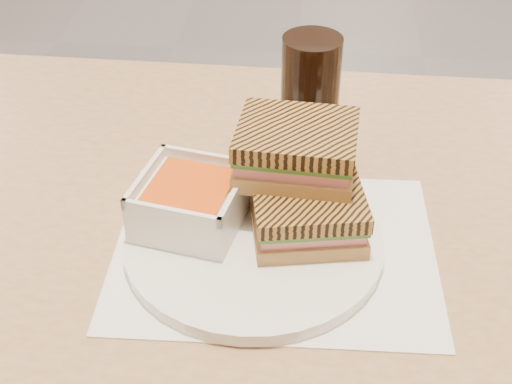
# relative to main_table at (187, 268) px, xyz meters

# --- Properties ---
(main_table) EXTENTS (1.21, 0.72, 0.75)m
(main_table) POSITION_rel_main_table_xyz_m (0.00, 0.00, 0.00)
(main_table) COLOR tan
(main_table) RESTS_ON ground
(tray_liner) EXTENTS (0.36, 0.28, 0.00)m
(tray_liner) POSITION_rel_main_table_xyz_m (0.12, -0.08, 0.11)
(tray_liner) COLOR white
(tray_liner) RESTS_ON main_table
(plate) EXTENTS (0.29, 0.29, 0.02)m
(plate) POSITION_rel_main_table_xyz_m (0.10, -0.08, 0.12)
(plate) COLOR white
(plate) RESTS_ON tray_liner
(soup_bowl) EXTENTS (0.13, 0.13, 0.06)m
(soup_bowl) POSITION_rel_main_table_xyz_m (0.02, -0.06, 0.16)
(soup_bowl) COLOR white
(soup_bowl) RESTS_ON plate
(panini_lower) EXTENTS (0.13, 0.12, 0.05)m
(panini_lower) POSITION_rel_main_table_xyz_m (0.15, -0.07, 0.16)
(panini_lower) COLOR #A57745
(panini_lower) RESTS_ON plate
(panini_upper) EXTENTS (0.14, 0.12, 0.06)m
(panini_upper) POSITION_rel_main_table_xyz_m (0.14, -0.02, 0.21)
(panini_upper) COLOR #A57745
(panini_upper) RESTS_ON panini_lower
(cola_glass) EXTENTS (0.07, 0.07, 0.16)m
(cola_glass) POSITION_rel_main_table_xyz_m (0.15, 0.12, 0.19)
(cola_glass) COLOR black
(cola_glass) RESTS_ON main_table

